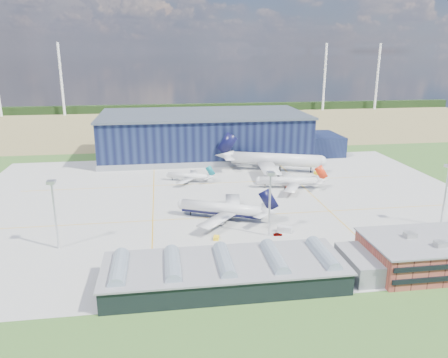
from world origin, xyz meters
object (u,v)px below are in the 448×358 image
Objects in this scene: light_mast_west at (54,204)px; airliner_navy at (222,202)px; car_a at (278,234)px; ops_building at (443,253)px; gse_van_a at (285,230)px; light_mast_east at (447,185)px; airliner_red at (288,177)px; airliner_widebody at (276,153)px; gse_cart_a at (223,211)px; gse_tug_c at (318,173)px; hangar at (208,137)px; airliner_regional at (188,173)px; gse_tug_a at (236,208)px; car_b at (411,249)px; airstair at (121,263)px; light_mast_center at (270,193)px; gse_tug_b at (216,238)px.

airliner_navy is (56.12, 18.00, -8.79)m from light_mast_west.
car_a is at bearing 157.54° from airliner_navy.
ops_building is 50.37m from gse_van_a.
ops_building is 2.00× the size of light_mast_east.
airliner_red is 31.16m from airliner_widebody.
gse_tug_c reaches higher than gse_cart_a.
hangar reaches higher than airliner_regional.
gse_van_a is at bearing 178.13° from light_mast_east.
gse_tug_a is 28.36m from gse_van_a.
airliner_widebody is at bearing -14.14° from car_b.
airliner_widebody is 2.30× the size of airliner_regional.
car_b is (56.20, -36.00, -6.04)m from airliner_navy.
gse_tug_c is (-20.82, 72.49, -14.65)m from light_mast_east.
ops_building is at bearing -14.62° from light_mast_west.
airstair is at bearing 69.07° from airliner_navy.
hangar reaches higher than gse_cart_a.
car_b is (20.15, -70.00, -4.97)m from airliner_red.
airliner_widebody is 49.52m from airliner_regional.
car_b is (49.51, -142.80, -11.02)m from hangar.
light_mast_center reaches higher than gse_tug_b.
airliner_red is 10.79× the size of car_a.
hangar is at bearing 63.29° from light_mast_west.
light_mast_east is at bearing -43.17° from gse_tug_a.
gse_van_a is at bearing 1.45° from light_mast_west.
gse_van_a is at bearing 135.03° from airliner_regional.
airliner_navy reaches higher than airstair.
ops_building is 55.13m from light_mast_center.
hangar reaches higher than airliner_widebody.
gse_cart_a is at bearing 23.28° from light_mast_west.
light_mast_east is 60.53m from gse_van_a.
light_mast_east is 115.89m from airstair.
light_mast_east is 113.25m from airliner_regional.
gse_tug_c is 83.73m from car_a.
gse_cart_a is (-5.61, -2.34, 0.02)m from gse_tug_a.
light_mast_center reaches higher than airliner_red.
airliner_red is 9.40× the size of car_b.
gse_cart_a is (-34.57, -27.22, -4.89)m from airliner_red.
light_mast_west is 59.59m from airliner_navy.
car_b is (91.25, -2.00, -0.86)m from airstair.
gse_tug_c is (-0.82, 102.49, -4.01)m from ops_building.
hangar is at bearing 9.64° from car_a.
hangar is 6.30× the size of light_mast_west.
ops_building is at bearing 145.91° from airliner_regional.
gse_cart_a is at bearing 50.37° from airliner_red.
gse_tug_b is at bearing -95.12° from hangar.
ops_building is 12.67× the size of car_b.
gse_van_a is (76.22, 1.92, -14.33)m from light_mast_west.
gse_tug_a is at bearing 52.82° from airliner_red.
hangar is at bearing 67.76° from gse_tug_a.
gse_tug_c is at bearing -111.88° from airliner_navy.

